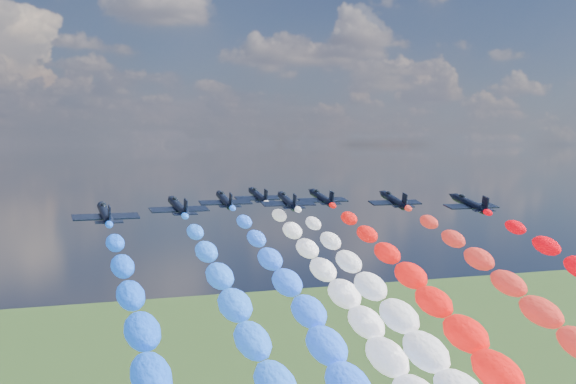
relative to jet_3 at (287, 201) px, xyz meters
name	(u,v)px	position (x,y,z in m)	size (l,w,h in m)	color
jet_0	(105,214)	(-34.12, -13.94, 0.00)	(9.78, 13.12, 2.89)	black
jet_1	(178,207)	(-21.32, -5.22, 0.00)	(9.78, 13.12, 2.89)	black
jet_2	(225,200)	(-10.24, 6.40, 0.00)	(9.78, 13.12, 2.89)	black
jet_3	(287,201)	(0.00, 0.00, 0.00)	(9.78, 13.12, 2.89)	black
jet_4	(258,196)	(-0.94, 15.03, 0.00)	(9.78, 13.12, 2.89)	black
trail_4	(377,359)	(-0.94, -38.77, -18.69)	(6.31, 103.00, 41.54)	white
jet_5	(322,198)	(9.14, 5.70, 0.00)	(9.78, 13.12, 2.89)	black
trail_5	(480,372)	(9.14, -48.10, -18.69)	(6.31, 103.00, 41.54)	red
jet_6	(394,200)	(19.56, -4.52, 0.00)	(9.78, 13.12, 2.89)	black
jet_7	(469,204)	(28.35, -16.24, 0.00)	(9.78, 13.12, 2.89)	black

